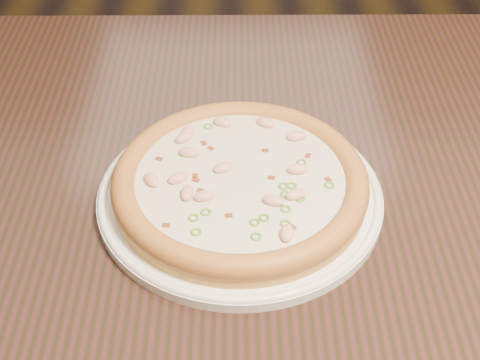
{
  "coord_description": "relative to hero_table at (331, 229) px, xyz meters",
  "views": [
    {
      "loc": [
        0.02,
        -1.44,
        1.27
      ],
      "look_at": [
        0.03,
        -0.87,
        0.78
      ],
      "focal_mm": 50.0,
      "sensor_mm": 36.0,
      "label": 1
    }
  ],
  "objects": [
    {
      "name": "pizza",
      "position": [
        -0.12,
        -0.05,
        0.13
      ],
      "size": [
        0.29,
        0.29,
        0.03
      ],
      "color": "#BB8E3C",
      "rests_on": "plate"
    },
    {
      "name": "hero_table",
      "position": [
        0.0,
        0.0,
        0.0
      ],
      "size": [
        1.2,
        0.8,
        0.75
      ],
      "color": "black",
      "rests_on": "ground"
    },
    {
      "name": "plate",
      "position": [
        -0.12,
        -0.05,
        0.11
      ],
      "size": [
        0.32,
        0.32,
        0.02
      ],
      "color": "white",
      "rests_on": "hero_table"
    },
    {
      "name": "ground",
      "position": [
        -0.15,
        0.82,
        -0.65
      ],
      "size": [
        9.0,
        9.0,
        0.0
      ],
      "primitive_type": "plane",
      "color": "black"
    }
  ]
}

